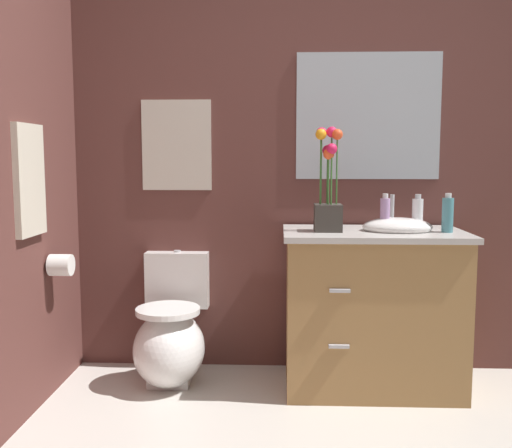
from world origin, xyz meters
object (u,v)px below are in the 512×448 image
object	(u,v)px
flower_vase	(328,193)
wall_poster	(177,145)
vanity_cabinet	(373,308)
wall_mirror	(368,116)
lotion_bottle	(385,214)
hand_wash_bottle	(448,214)
toilet_paper_roll	(61,265)
toilet	(171,338)
soap_bottle	(417,214)
hanging_towel	(30,180)

from	to	relation	value
flower_vase	wall_poster	size ratio (longest dim) A/B	1.05
vanity_cabinet	flower_vase	size ratio (longest dim) A/B	1.90
flower_vase	wall_mirror	distance (m)	0.58
flower_vase	wall_poster	xyz separation A→B (m)	(-0.84, 0.32, 0.25)
lotion_bottle	hand_wash_bottle	world-z (taller)	hand_wash_bottle
vanity_cabinet	wall_poster	world-z (taller)	wall_poster
hand_wash_bottle	toilet_paper_roll	bearing A→B (deg)	-176.35
toilet	lotion_bottle	size ratio (longest dim) A/B	3.56
hand_wash_bottle	wall_poster	distance (m)	1.52
soap_bottle	hanging_towel	distance (m)	1.94
hand_wash_bottle	toilet	bearing A→B (deg)	177.17
lotion_bottle	hand_wash_bottle	bearing A→B (deg)	-7.59
soap_bottle	hand_wash_bottle	size ratio (longest dim) A/B	0.94
soap_bottle	toilet_paper_roll	distance (m)	1.86
hand_wash_bottle	wall_poster	world-z (taller)	wall_poster
vanity_cabinet	lotion_bottle	world-z (taller)	lotion_bottle
flower_vase	wall_poster	world-z (taller)	wall_poster
toilet	flower_vase	distance (m)	1.15
hand_wash_bottle	wall_mirror	bearing A→B (deg)	136.95
vanity_cabinet	hand_wash_bottle	world-z (taller)	hand_wash_bottle
wall_poster	wall_mirror	world-z (taller)	wall_mirror
soap_bottle	vanity_cabinet	bearing A→B (deg)	-167.99
soap_bottle	hand_wash_bottle	distance (m)	0.16
vanity_cabinet	toilet_paper_roll	world-z (taller)	vanity_cabinet
lotion_bottle	hanging_towel	world-z (taller)	hanging_towel
hand_wash_bottle	hanging_towel	distance (m)	2.05
toilet_paper_roll	lotion_bottle	bearing A→B (deg)	5.75
vanity_cabinet	hanging_towel	size ratio (longest dim) A/B	1.96
soap_bottle	wall_poster	size ratio (longest dim) A/B	0.37
vanity_cabinet	hand_wash_bottle	distance (m)	0.62
toilet	toilet_paper_roll	bearing A→B (deg)	-159.17
wall_mirror	vanity_cabinet	bearing A→B (deg)	-89.46
soap_bottle	lotion_bottle	distance (m)	0.19
flower_vase	toilet_paper_roll	distance (m)	1.41
flower_vase	soap_bottle	size ratio (longest dim) A/B	2.85
toilet	soap_bottle	size ratio (longest dim) A/B	3.67
wall_poster	flower_vase	bearing A→B (deg)	-20.89
wall_poster	vanity_cabinet	bearing A→B (deg)	-15.19
lotion_bottle	vanity_cabinet	bearing A→B (deg)	175.81
wall_poster	toilet_paper_roll	distance (m)	0.92
wall_poster	hanging_towel	distance (m)	0.89
vanity_cabinet	toilet_paper_roll	bearing A→B (deg)	-173.93
hand_wash_bottle	wall_poster	xyz separation A→B (m)	(-1.44, 0.34, 0.36)
flower_vase	toilet	bearing A→B (deg)	176.45
soap_bottle	wall_poster	xyz separation A→B (m)	(-1.31, 0.25, 0.36)
toilet	hanging_towel	world-z (taller)	hanging_towel
hanging_towel	toilet_paper_roll	world-z (taller)	hanging_towel
hanging_towel	toilet_paper_roll	size ratio (longest dim) A/B	4.73
wall_poster	lotion_bottle	bearing A→B (deg)	-14.72
wall_mirror	hanging_towel	distance (m)	1.81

